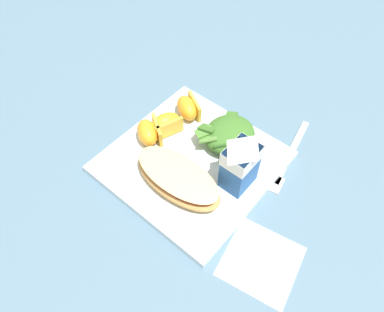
# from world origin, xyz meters

# --- Properties ---
(ground) EXTENTS (3.00, 3.00, 0.00)m
(ground) POSITION_xyz_m (0.00, 0.00, 0.00)
(ground) COLOR slate
(white_plate) EXTENTS (0.28, 0.28, 0.02)m
(white_plate) POSITION_xyz_m (0.00, 0.00, 0.01)
(white_plate) COLOR silver
(white_plate) RESTS_ON ground
(cheesy_pizza_bread) EXTENTS (0.08, 0.17, 0.04)m
(cheesy_pizza_bread) POSITION_xyz_m (0.06, 0.02, 0.03)
(cheesy_pizza_bread) COLOR tan
(cheesy_pizza_bread) RESTS_ON white_plate
(green_salad_pile) EXTENTS (0.11, 0.10, 0.04)m
(green_salad_pile) POSITION_xyz_m (-0.08, 0.03, 0.04)
(green_salad_pile) COLOR #3D7028
(green_salad_pile) RESTS_ON white_plate
(milk_carton) EXTENTS (0.06, 0.04, 0.11)m
(milk_carton) POSITION_xyz_m (-0.01, 0.09, 0.08)
(milk_carton) COLOR #23569E
(milk_carton) RESTS_ON white_plate
(orange_wedge_front) EXTENTS (0.06, 0.07, 0.04)m
(orange_wedge_front) POSITION_xyz_m (-0.08, -0.08, 0.04)
(orange_wedge_front) COLOR orange
(orange_wedge_front) RESTS_ON white_plate
(orange_wedge_middle) EXTENTS (0.07, 0.06, 0.04)m
(orange_wedge_middle) POSITION_xyz_m (-0.02, -0.08, 0.04)
(orange_wedge_middle) COLOR orange
(orange_wedge_middle) RESTS_ON white_plate
(orange_wedge_rear) EXTENTS (0.06, 0.07, 0.04)m
(orange_wedge_rear) POSITION_xyz_m (0.02, -0.09, 0.04)
(orange_wedge_rear) COLOR orange
(orange_wedge_rear) RESTS_ON white_plate
(paper_napkin) EXTENTS (0.13, 0.13, 0.00)m
(paper_napkin) POSITION_xyz_m (0.07, 0.20, 0.00)
(paper_napkin) COLOR white
(paper_napkin) RESTS_ON ground
(metal_fork) EXTENTS (0.19, 0.05, 0.01)m
(metal_fork) POSITION_xyz_m (-0.12, 0.13, 0.00)
(metal_fork) COLOR silver
(metal_fork) RESTS_ON ground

